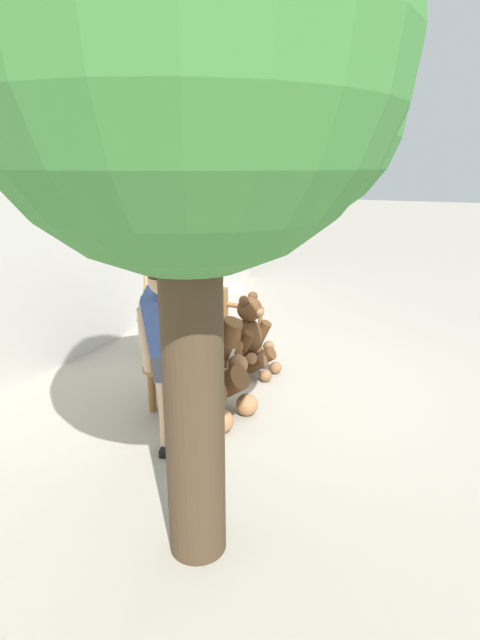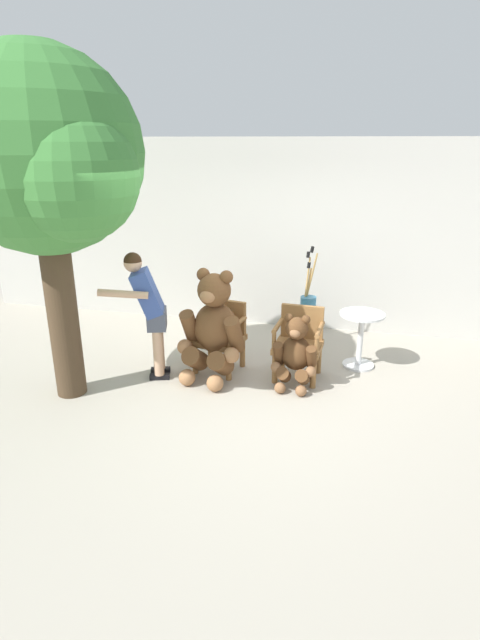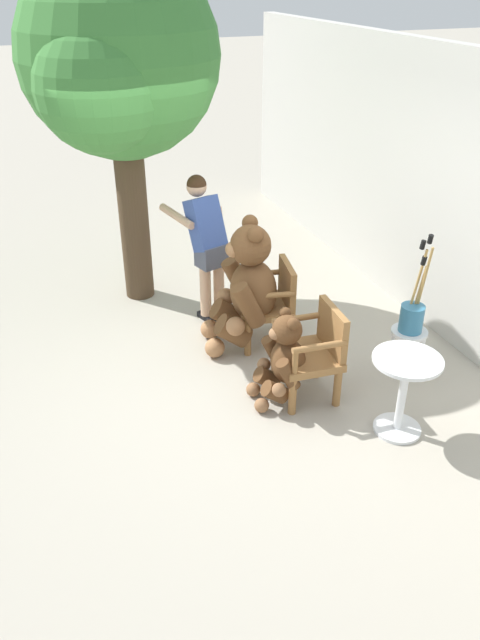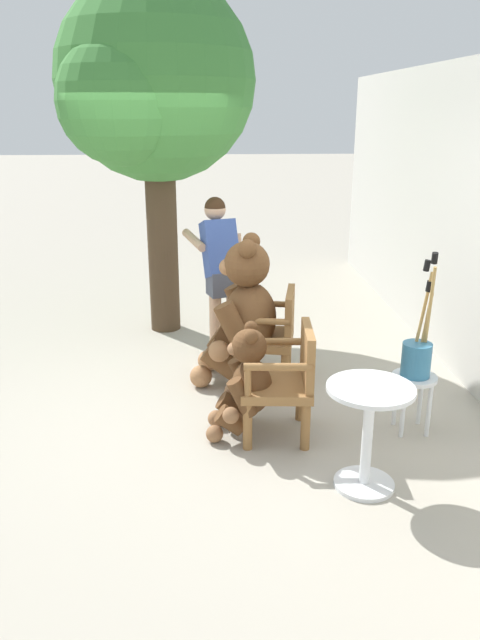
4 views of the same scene
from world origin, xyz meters
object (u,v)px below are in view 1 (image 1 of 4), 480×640
Objects in this scene: wooden_chair_right at (227,329)px; white_stool at (152,326)px; wooden_chair_left at (180,360)px; round_side_table at (221,309)px; teddy_bear_large at (202,344)px; brush_bucket at (150,303)px; patio_tree at (204,69)px; teddy_bear_small at (252,335)px; person_visitor at (172,345)px.

wooden_chair_right is 1.87× the size of white_stool.
wooden_chair_left reaches higher than round_side_table.
round_side_table is (1.73, 0.70, -0.21)m from teddy_bear_large.
brush_bucket is (1.01, 1.25, -0.02)m from teddy_bear_large.
brush_bucket is at bearing 89.88° from wooden_chair_right.
patio_tree is at bearing -139.16° from brush_bucket.
brush_bucket is at bearing 89.57° from teddy_bear_small.
wooden_chair_left is 1.77m from round_side_table.
person_visitor is (-1.74, -0.13, 0.49)m from teddy_bear_small.
teddy_bear_small is at bearing -134.85° from round_side_table.
wooden_chair_left is 1.19× the size of round_side_table.
brush_bucket is 0.93m from round_side_table.
patio_tree reaches higher than white_stool.
wooden_chair_left is at bearing -134.76° from white_stool.
teddy_bear_large reaches higher than round_side_table.
brush_bucket is at bearing 51.12° from teddy_bear_large.
white_stool is (0.01, 1.28, -0.08)m from teddy_bear_small.
wooden_chair_right is 0.24× the size of patio_tree.
person_visitor reaches higher than wooden_chair_left.
person_visitor is (-0.77, -0.42, 0.46)m from wooden_chair_left.
wooden_chair_left and wooden_chair_right have the same top height.
wooden_chair_right is at bearing -148.25° from round_side_table.
wooden_chair_right is 0.86m from round_side_table.
teddy_bear_small is 0.93× the size of brush_bucket.
teddy_bear_small is 3.31m from patio_tree.
teddy_bear_small is at bearing -16.50° from wooden_chair_left.
wooden_chair_left is at bearing 37.25° from patio_tree.
person_visitor is at bearing -141.03° from white_stool.
teddy_bear_large reaches higher than white_stool.
wooden_chair_right is 1.85m from person_visitor.
wooden_chair_right is at bearing 24.26° from patio_tree.
teddy_bear_small is (0.97, -0.29, -0.03)m from wooden_chair_left.
patio_tree reaches higher than wooden_chair_left.
wooden_chair_right is 0.55× the size of person_visitor.
person_visitor reaches higher than round_side_table.
wooden_chair_right is 1.01m from brush_bucket.
teddy_bear_small reaches higher than white_stool.
white_stool is 0.28m from brush_bucket.
patio_tree is (-1.42, -1.08, 2.11)m from wooden_chair_left.
round_side_table is (0.73, 0.45, -0.01)m from wooden_chair_right.
patio_tree is (-2.41, -2.08, 1.93)m from brush_bucket.
wooden_chair_left is 1.02m from teddy_bear_small.
teddy_bear_small reaches higher than wooden_chair_right.
teddy_bear_small is 0.57× the size of person_visitor.
patio_tree reaches higher than wooden_chair_right.
teddy_bear_large is at bearing 177.91° from teddy_bear_small.
wooden_chair_left is at bearing -179.95° from wooden_chair_right.
person_visitor is (-0.74, -0.17, 0.26)m from teddy_bear_large.
round_side_table is at bearing -36.68° from white_stool.
brush_bucket is at bearing 143.12° from round_side_table.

